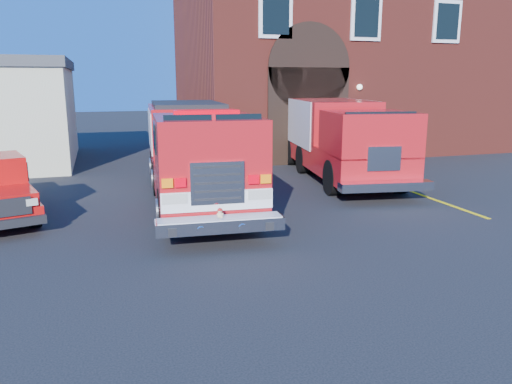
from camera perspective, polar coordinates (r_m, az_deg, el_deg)
name	(u,v)px	position (r m, az deg, el deg)	size (l,w,h in m)	color
ground	(240,237)	(11.40, -1.82, -5.13)	(100.00, 100.00, 0.00)	black
parking_stripe_near	(451,205)	(15.23, 21.35, -1.43)	(0.12, 3.00, 0.01)	yellow
parking_stripe_mid	(392,185)	(17.59, 15.30, 0.80)	(0.12, 3.00, 0.01)	yellow
parking_stripe_far	(350,170)	(20.13, 10.72, 2.48)	(0.12, 3.00, 0.01)	yellow
fire_station	(333,65)	(27.19, 8.78, 14.13)	(15.20, 10.20, 8.45)	maroon
fire_engine	(195,152)	(14.65, -7.01, 4.60)	(3.20, 9.27, 2.80)	black
secondary_truck	(339,136)	(18.45, 9.51, 6.31)	(3.87, 8.78, 2.75)	black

